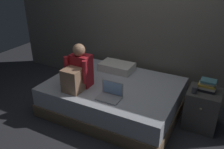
{
  "coord_description": "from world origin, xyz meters",
  "views": [
    {
      "loc": [
        1.3,
        -2.57,
        2.15
      ],
      "look_at": [
        -0.12,
        0.1,
        0.71
      ],
      "focal_mm": 38.09,
      "sensor_mm": 36.0,
      "label": 1
    }
  ],
  "objects_px": {
    "bed": "(114,96)",
    "nightstand": "(202,109)",
    "pillow": "(117,67)",
    "person_sitting": "(78,72)",
    "mug": "(194,90)",
    "laptop": "(110,94)",
    "book_stack": "(207,85)"
  },
  "relations": [
    {
      "from": "pillow",
      "to": "person_sitting",
      "type": "bearing_deg",
      "value": -105.83
    },
    {
      "from": "book_stack",
      "to": "pillow",
      "type": "bearing_deg",
      "value": 171.78
    },
    {
      "from": "bed",
      "to": "person_sitting",
      "type": "relative_size",
      "value": 3.05
    },
    {
      "from": "bed",
      "to": "book_stack",
      "type": "height_order",
      "value": "book_stack"
    },
    {
      "from": "nightstand",
      "to": "person_sitting",
      "type": "distance_m",
      "value": 1.84
    },
    {
      "from": "nightstand",
      "to": "pillow",
      "type": "distance_m",
      "value": 1.51
    },
    {
      "from": "person_sitting",
      "to": "laptop",
      "type": "xyz_separation_m",
      "value": [
        0.56,
        -0.05,
        -0.2
      ]
    },
    {
      "from": "mug",
      "to": "laptop",
      "type": "bearing_deg",
      "value": -154.39
    },
    {
      "from": "bed",
      "to": "book_stack",
      "type": "bearing_deg",
      "value": 10.23
    },
    {
      "from": "bed",
      "to": "pillow",
      "type": "bearing_deg",
      "value": 110.97
    },
    {
      "from": "mug",
      "to": "pillow",
      "type": "bearing_deg",
      "value": 164.86
    },
    {
      "from": "nightstand",
      "to": "mug",
      "type": "bearing_deg",
      "value": -137.31
    },
    {
      "from": "laptop",
      "to": "pillow",
      "type": "xyz_separation_m",
      "value": [
        -0.33,
        0.85,
        0.01
      ]
    },
    {
      "from": "bed",
      "to": "pillow",
      "type": "xyz_separation_m",
      "value": [
        -0.17,
        0.45,
        0.3
      ]
    },
    {
      "from": "bed",
      "to": "pillow",
      "type": "relative_size",
      "value": 3.57
    },
    {
      "from": "mug",
      "to": "person_sitting",
      "type": "bearing_deg",
      "value": -164.36
    },
    {
      "from": "book_stack",
      "to": "mug",
      "type": "height_order",
      "value": "book_stack"
    },
    {
      "from": "pillow",
      "to": "mug",
      "type": "distance_m",
      "value": 1.39
    },
    {
      "from": "pillow",
      "to": "nightstand",
      "type": "bearing_deg",
      "value": -9.38
    },
    {
      "from": "nightstand",
      "to": "mug",
      "type": "height_order",
      "value": "mug"
    },
    {
      "from": "pillow",
      "to": "mug",
      "type": "bearing_deg",
      "value": -15.14
    },
    {
      "from": "pillow",
      "to": "book_stack",
      "type": "bearing_deg",
      "value": -8.22
    },
    {
      "from": "person_sitting",
      "to": "mug",
      "type": "xyz_separation_m",
      "value": [
        1.57,
        0.44,
        -0.1
      ]
    },
    {
      "from": "person_sitting",
      "to": "pillow",
      "type": "distance_m",
      "value": 0.85
    },
    {
      "from": "book_stack",
      "to": "nightstand",
      "type": "bearing_deg",
      "value": -105.11
    },
    {
      "from": "pillow",
      "to": "mug",
      "type": "height_order",
      "value": "mug"
    },
    {
      "from": "nightstand",
      "to": "person_sitting",
      "type": "height_order",
      "value": "person_sitting"
    },
    {
      "from": "bed",
      "to": "mug",
      "type": "xyz_separation_m",
      "value": [
        1.17,
        0.09,
        0.38
      ]
    },
    {
      "from": "bed",
      "to": "nightstand",
      "type": "height_order",
      "value": "nightstand"
    },
    {
      "from": "bed",
      "to": "nightstand",
      "type": "xyz_separation_m",
      "value": [
        1.3,
        0.21,
        0.05
      ]
    },
    {
      "from": "nightstand",
      "to": "pillow",
      "type": "height_order",
      "value": "pillow"
    },
    {
      "from": "pillow",
      "to": "book_stack",
      "type": "xyz_separation_m",
      "value": [
        1.48,
        -0.21,
        0.11
      ]
    }
  ]
}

